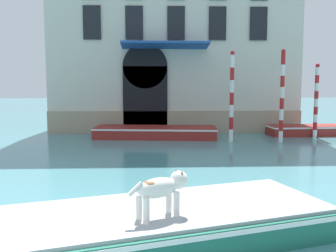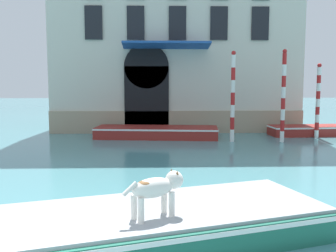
# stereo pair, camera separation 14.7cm
# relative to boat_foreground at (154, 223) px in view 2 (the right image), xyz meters

# --- Properties ---
(palazzo_left) EXTENTS (13.57, 7.40, 14.70)m
(palazzo_left) POSITION_rel_boat_foreground_xyz_m (1.22, 17.18, 7.03)
(palazzo_left) COLOR beige
(palazzo_left) RESTS_ON ground_plane
(boat_foreground) EXTENTS (6.73, 4.17, 0.57)m
(boat_foreground) POSITION_rel_boat_foreground_xyz_m (0.00, 0.00, 0.00)
(boat_foreground) COLOR #1E6651
(boat_foreground) RESTS_ON ground_plane
(dog_on_deck) EXTENTS (1.00, 0.72, 0.75)m
(dog_on_deck) POSITION_rel_boat_foreground_xyz_m (0.05, -0.44, 0.76)
(dog_on_deck) COLOR silver
(dog_on_deck) RESTS_ON boat_foreground
(boat_moored_near_palazzo) EXTENTS (6.12, 2.50, 0.54)m
(boat_moored_near_palazzo) POSITION_rel_boat_foreground_xyz_m (0.11, 12.43, -0.02)
(boat_moored_near_palazzo) COLOR maroon
(boat_moored_near_palazzo) RESTS_ON ground_plane
(boat_moored_far) EXTENTS (5.47, 1.76, 0.51)m
(boat_moored_far) POSITION_rel_boat_foreground_xyz_m (8.63, 13.06, -0.03)
(boat_moored_far) COLOR maroon
(boat_moored_far) RESTS_ON ground_plane
(mooring_pole_0) EXTENTS (0.20, 0.20, 3.63)m
(mooring_pole_0) POSITION_rel_boat_foreground_xyz_m (7.97, 12.16, 1.53)
(mooring_pole_0) COLOR white
(mooring_pole_0) RESTS_ON ground_plane
(mooring_pole_1) EXTENTS (0.20, 0.20, 4.20)m
(mooring_pole_1) POSITION_rel_boat_foreground_xyz_m (5.85, 10.91, 1.82)
(mooring_pole_1) COLOR white
(mooring_pole_1) RESTS_ON ground_plane
(mooring_pole_2) EXTENTS (0.20, 0.20, 4.14)m
(mooring_pole_2) POSITION_rel_boat_foreground_xyz_m (3.58, 11.11, 1.78)
(mooring_pole_2) COLOR white
(mooring_pole_2) RESTS_ON ground_plane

